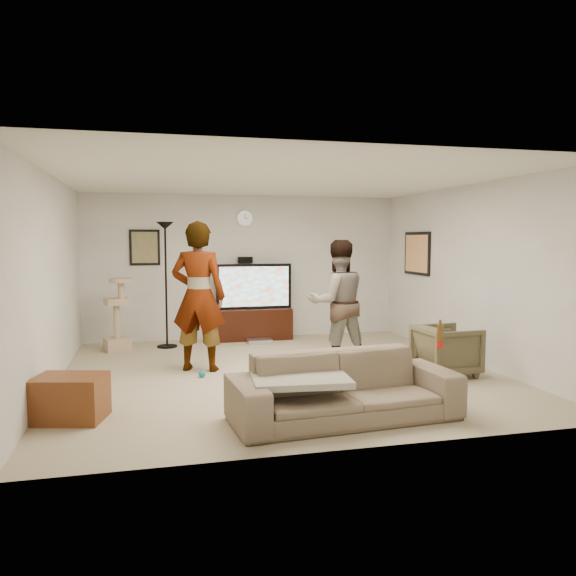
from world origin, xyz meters
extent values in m
cube|color=tan|center=(0.00, 0.00, -0.01)|extent=(5.50, 5.50, 0.02)
cube|color=white|center=(0.00, 0.00, 2.51)|extent=(5.50, 5.50, 0.02)
cube|color=beige|center=(0.00, 2.75, 1.25)|extent=(5.50, 0.04, 2.50)
cube|color=beige|center=(0.00, -2.75, 1.25)|extent=(5.50, 0.04, 2.50)
cube|color=beige|center=(-2.75, 0.00, 1.25)|extent=(0.04, 5.50, 2.50)
cube|color=beige|center=(2.75, 0.00, 1.25)|extent=(0.04, 5.50, 2.50)
cylinder|color=white|center=(0.00, 2.72, 2.10)|extent=(0.26, 0.04, 0.26)
cube|color=black|center=(0.00, 2.69, 1.38)|extent=(0.25, 0.10, 0.10)
cube|color=olive|center=(-1.70, 2.73, 1.60)|extent=(0.42, 0.03, 0.52)
cube|color=#F39E67|center=(2.73, 1.60, 1.50)|extent=(0.03, 0.78, 0.62)
cube|color=black|center=(0.12, 2.50, 0.27)|extent=(1.29, 0.45, 0.54)
cube|color=silver|center=(0.13, 2.11, 0.04)|extent=(0.40, 0.30, 0.07)
cube|color=black|center=(0.12, 2.50, 0.93)|extent=(1.31, 0.08, 0.78)
cube|color=#5CC8F9|center=(0.12, 2.46, 0.93)|extent=(1.21, 0.01, 0.68)
cylinder|color=black|center=(-1.38, 2.14, 1.01)|extent=(0.32, 0.32, 2.01)
cube|color=tan|center=(-2.14, 2.04, 0.57)|extent=(0.45, 0.45, 1.14)
imported|color=#999999|center=(-1.01, 0.40, 0.99)|extent=(0.84, 0.70, 1.97)
imported|color=#38487A|center=(0.89, 0.29, 0.86)|extent=(0.86, 0.68, 1.73)
imported|color=#6E5F4B|center=(0.16, -2.01, 0.32)|extent=(2.25, 1.03, 0.64)
cube|color=#B0AA96|center=(-0.28, -2.01, 0.43)|extent=(0.96, 0.78, 0.06)
cylinder|color=#593B12|center=(1.17, -2.01, 0.76)|extent=(0.06, 0.06, 0.25)
imported|color=#4B4630|center=(2.03, -0.64, 0.32)|extent=(0.74, 0.72, 0.64)
cube|color=#5A2C13|center=(-2.40, -1.39, 0.22)|extent=(0.75, 0.63, 0.43)
sphere|color=#167486|center=(-1.02, 0.00, 0.05)|extent=(0.09, 0.09, 0.09)
camera|label=1|loc=(-1.63, -7.00, 1.74)|focal=34.96mm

